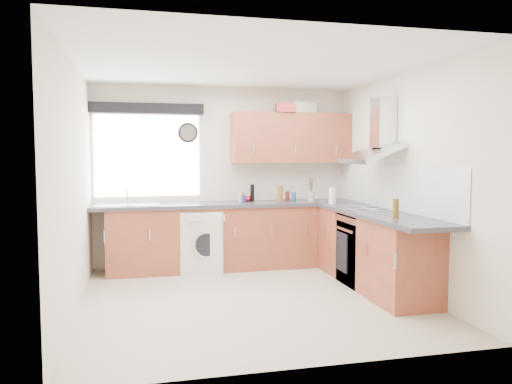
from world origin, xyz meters
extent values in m
plane|color=beige|center=(0.00, 0.00, 0.00)|extent=(3.60, 3.60, 0.00)
cube|color=white|center=(0.00, 0.00, 2.50)|extent=(3.60, 3.60, 0.02)
cube|color=silver|center=(0.00, 1.80, 1.25)|extent=(3.60, 0.02, 2.50)
cube|color=silver|center=(0.00, -1.80, 1.25)|extent=(3.60, 0.02, 2.50)
cube|color=silver|center=(-1.80, 0.00, 1.25)|extent=(0.02, 3.60, 2.50)
cube|color=silver|center=(1.80, 0.00, 1.25)|extent=(0.02, 3.60, 2.50)
cube|color=silver|center=(-1.05, 1.79, 1.55)|extent=(1.40, 0.02, 1.10)
cube|color=black|center=(-1.05, 1.70, 2.18)|extent=(1.50, 0.18, 0.14)
cube|color=white|center=(1.79, 0.30, 1.18)|extent=(0.01, 3.00, 0.54)
cube|color=brown|center=(-0.10, 1.51, 0.43)|extent=(3.00, 0.58, 0.86)
cube|color=brown|center=(1.50, 1.50, 0.43)|extent=(0.60, 0.60, 0.86)
cube|color=brown|center=(1.51, 0.15, 0.43)|extent=(0.58, 2.10, 0.86)
cube|color=#2F2E36|center=(0.00, 1.50, 0.89)|extent=(3.60, 0.62, 0.05)
cube|color=#2F2E36|center=(1.50, 0.00, 0.89)|extent=(0.62, 2.42, 0.05)
cube|color=black|center=(1.50, 0.30, 0.42)|extent=(0.56, 0.58, 0.85)
cube|color=silver|center=(1.50, 0.30, 0.92)|extent=(0.52, 0.52, 0.01)
cube|color=brown|center=(0.95, 1.62, 1.80)|extent=(1.70, 0.35, 0.70)
cube|color=silver|center=(-0.34, 1.40, 0.41)|extent=(0.69, 0.68, 0.82)
cylinder|color=black|center=(-0.50, 1.76, 1.87)|extent=(0.28, 0.04, 0.28)
cube|color=silver|center=(1.11, 1.72, 2.23)|extent=(0.46, 0.39, 0.16)
cube|color=#AC2E2C|center=(0.83, 1.52, 2.21)|extent=(0.29, 0.26, 0.12)
cylinder|color=#A19189|center=(1.15, 1.35, 0.98)|extent=(0.13, 0.13, 0.14)
cylinder|color=silver|center=(1.35, 1.05, 1.02)|extent=(0.12, 0.12, 0.21)
cylinder|color=navy|center=(0.90, 1.35, 0.98)|extent=(0.07, 0.07, 0.14)
cylinder|color=#A19C8A|center=(0.20, 1.54, 0.98)|extent=(0.06, 0.06, 0.15)
cylinder|color=black|center=(0.23, 1.64, 0.98)|extent=(0.07, 0.07, 0.13)
cylinder|color=black|center=(0.37, 1.61, 1.03)|extent=(0.06, 0.06, 0.24)
cylinder|color=maroon|center=(0.90, 1.65, 0.97)|extent=(0.06, 0.06, 0.13)
cylinder|color=brown|center=(0.72, 1.41, 1.02)|extent=(0.07, 0.07, 0.23)
cylinder|color=navy|center=(0.22, 1.45, 0.96)|extent=(0.06, 0.06, 0.10)
cylinder|color=brown|center=(1.44, -0.48, 1.01)|extent=(0.07, 0.07, 0.20)
camera|label=1|loc=(-1.16, -5.19, 1.57)|focal=35.00mm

